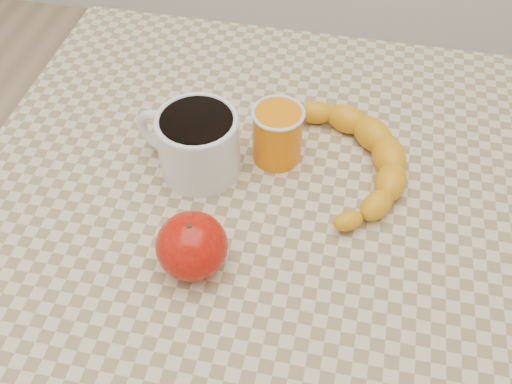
% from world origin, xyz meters
% --- Properties ---
extents(table, '(0.80, 0.80, 0.75)m').
position_xyz_m(table, '(0.00, 0.00, 0.66)').
color(table, '#C8B78D').
rests_on(table, ground).
extents(coffee_mug, '(0.16, 0.13, 0.09)m').
position_xyz_m(coffee_mug, '(-0.09, 0.04, 0.80)').
color(coffee_mug, silver).
rests_on(coffee_mug, table).
extents(orange_juice_glass, '(0.07, 0.07, 0.08)m').
position_xyz_m(orange_juice_glass, '(0.01, 0.09, 0.79)').
color(orange_juice_glass, orange).
rests_on(orange_juice_glass, table).
extents(apple, '(0.11, 0.11, 0.08)m').
position_xyz_m(apple, '(-0.05, -0.11, 0.79)').
color(apple, '#970905').
rests_on(apple, table).
extents(banana, '(0.39, 0.41, 0.04)m').
position_xyz_m(banana, '(0.11, 0.08, 0.77)').
color(banana, orange).
rests_on(banana, table).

